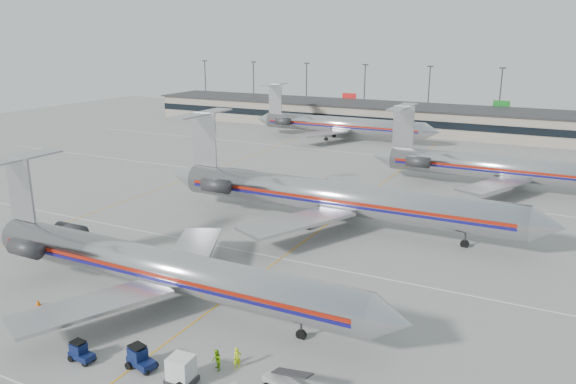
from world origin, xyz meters
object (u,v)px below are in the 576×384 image
Objects in this scene: tug_center at (140,358)px; uld_container at (181,370)px; belt_loader at (286,383)px; jet_second_row at (332,196)px; jet_foreground at (156,266)px.

uld_container is at bearing 11.73° from tug_center.
belt_loader is (6.70, 2.57, -0.49)m from uld_container.
uld_container is at bearing -84.20° from jet_second_row.
jet_second_row is at bearing 125.54° from belt_loader.
uld_container is 0.52× the size of belt_loader.
uld_container reaches higher than tug_center.
tug_center is 10.77m from belt_loader.
jet_second_row is (5.96, 26.19, 0.45)m from jet_foreground.
uld_container is at bearing -140.90° from belt_loader.
uld_container is (3.58, -35.25, -2.81)m from jet_second_row.
jet_second_row is at bearing 92.34° from uld_container.
belt_loader is at bearing 17.56° from uld_container.
belt_loader is at bearing -72.53° from jet_second_row.
jet_second_row reaches higher than tug_center.
tug_center is at bearing 174.70° from uld_container.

